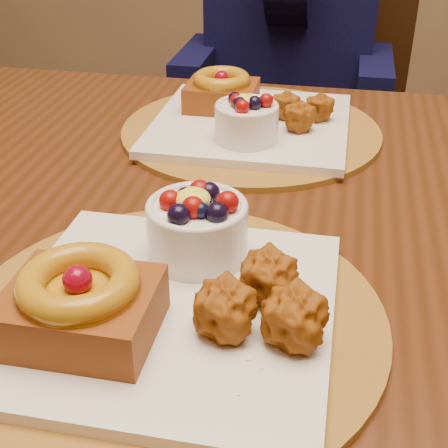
# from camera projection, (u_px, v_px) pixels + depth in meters

# --- Properties ---
(dining_table) EXTENTS (1.60, 0.90, 0.76)m
(dining_table) POSITION_uv_depth(u_px,v_px,m) (221.00, 258.00, 0.78)
(dining_table) COLOR #3C1C0B
(dining_table) RESTS_ON ground
(place_setting_near) EXTENTS (0.38, 0.38, 0.09)m
(place_setting_near) POSITION_uv_depth(u_px,v_px,m) (168.00, 292.00, 0.54)
(place_setting_near) COLOR brown
(place_setting_near) RESTS_ON dining_table
(place_setting_far) EXTENTS (0.38, 0.38, 0.08)m
(place_setting_far) POSITION_uv_depth(u_px,v_px,m) (249.00, 119.00, 0.91)
(place_setting_far) COLOR brown
(place_setting_far) RESTS_ON dining_table
(chair_far) EXTENTS (0.51, 0.51, 0.81)m
(chair_far) POSITION_uv_depth(u_px,v_px,m) (350.00, 138.00, 1.68)
(chair_far) COLOR black
(chair_far) RESTS_ON ground
(diner) EXTENTS (0.46, 0.46, 0.76)m
(diner) POSITION_uv_depth(u_px,v_px,m) (292.00, 6.00, 1.42)
(diner) COLOR black
(diner) RESTS_ON ground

